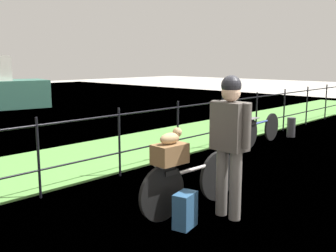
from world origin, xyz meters
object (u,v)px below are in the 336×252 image
bicycle_main (191,183)px  backpack_on_paving (185,210)px  wooden_crate (170,154)px  bicycle_parked (261,129)px  terrier_dog (171,137)px  cyclist_person (230,134)px  mooring_bollard (291,127)px

bicycle_main → backpack_on_paving: size_ratio=4.17×
wooden_crate → bicycle_parked: wooden_crate is taller
bicycle_main → terrier_dog: bearing=177.0°
terrier_dog → bicycle_parked: bearing=17.1°
bicycle_parked → backpack_on_paving: bearing=-159.7°
cyclist_person → bicycle_parked: 4.28m
bicycle_main → backpack_on_paving: 0.54m
bicycle_main → cyclist_person: size_ratio=0.99×
backpack_on_paving → mooring_bollard: 5.88m
wooden_crate → mooring_bollard: bearing=12.3°
backpack_on_paving → bicycle_parked: 4.69m
terrier_dog → mooring_bollard: 5.77m
bicycle_main → backpack_on_paving: bearing=-146.8°
terrier_dog → cyclist_person: cyclist_person is taller
cyclist_person → mooring_bollard: size_ratio=3.54×
cyclist_person → bicycle_parked: (3.82, 1.80, -0.66)m
bicycle_main → cyclist_person: bearing=-72.6°
backpack_on_paving → wooden_crate: bearing=-115.7°
wooden_crate → bicycle_parked: 4.55m
cyclist_person → backpack_on_paving: size_ratio=4.21×
wooden_crate → backpack_on_paving: wooden_crate is taller
backpack_on_paving → bicycle_main: bearing=-159.6°
terrier_dog → bicycle_parked: 4.55m
bicycle_main → cyclist_person: (0.14, -0.46, 0.65)m
wooden_crate → backpack_on_paving: (-0.07, -0.30, -0.58)m
bicycle_main → wooden_crate: bearing=177.0°
bicycle_main → backpack_on_paving: bicycle_main is taller
bicycle_main → terrier_dog: (-0.34, 0.02, 0.62)m
terrier_dog → mooring_bollard: (5.59, 1.23, -0.74)m
wooden_crate → bicycle_parked: (4.33, 1.33, -0.44)m
terrier_dog → bicycle_parked: size_ratio=0.19×
bicycle_main → bicycle_parked: 4.19m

